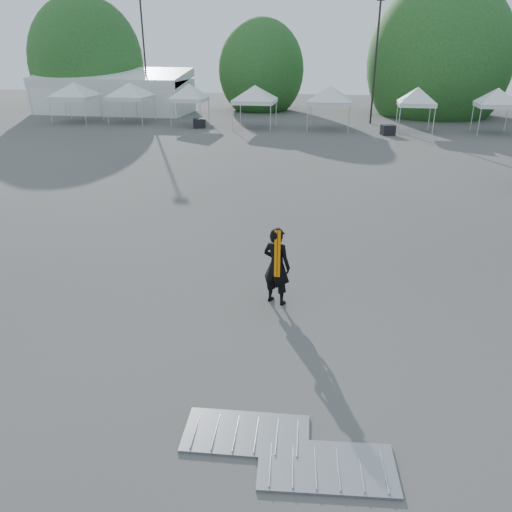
# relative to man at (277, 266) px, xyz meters

# --- Properties ---
(ground) EXTENTS (120.00, 120.00, 0.00)m
(ground) POSITION_rel_man_xyz_m (0.26, 1.89, -1.03)
(ground) COLOR #474442
(ground) RESTS_ON ground
(marquee) EXTENTS (15.00, 6.25, 4.23)m
(marquee) POSITION_rel_man_xyz_m (-21.74, 36.89, 0.94)
(marquee) COLOR white
(marquee) RESTS_ON ground
(light_pole_west) EXTENTS (0.60, 0.25, 10.30)m
(light_pole_west) POSITION_rel_man_xyz_m (-17.74, 35.89, 4.74)
(light_pole_west) COLOR black
(light_pole_west) RESTS_ON ground
(light_pole_east) EXTENTS (0.60, 0.25, 9.80)m
(light_pole_east) POSITION_rel_man_xyz_m (3.26, 33.89, 4.49)
(light_pole_east) COLOR black
(light_pole_east) RESTS_ON ground
(tree_far_w) EXTENTS (4.80, 4.80, 7.30)m
(tree_far_w) POSITION_rel_man_xyz_m (-25.74, 39.89, 3.51)
(tree_far_w) COLOR #382314
(tree_far_w) RESTS_ON ground
(tree_mid_w) EXTENTS (4.16, 4.16, 6.33)m
(tree_mid_w) POSITION_rel_man_xyz_m (-7.74, 41.89, 2.90)
(tree_mid_w) COLOR #382314
(tree_mid_w) RESTS_ON ground
(tree_mid_e) EXTENTS (5.12, 5.12, 7.79)m
(tree_mid_e) POSITION_rel_man_xyz_m (9.26, 40.89, 3.81)
(tree_mid_e) COLOR #382314
(tree_mid_e) RESTS_ON ground
(tent_a) EXTENTS (4.75, 4.75, 3.88)m
(tent_a) POSITION_rel_man_xyz_m (-22.00, 30.09, 2.03)
(tent_a) COLOR silver
(tent_a) RESTS_ON ground
(tent_b) EXTENTS (4.61, 4.61, 3.88)m
(tent_b) POSITION_rel_man_xyz_m (-17.18, 30.67, 2.03)
(tent_b) COLOR silver
(tent_b) RESTS_ON ground
(tent_c) EXTENTS (3.87, 3.87, 3.88)m
(tent_c) POSITION_rel_man_xyz_m (-11.71, 30.04, 2.03)
(tent_c) COLOR silver
(tent_c) RESTS_ON ground
(tent_d) EXTENTS (4.58, 4.58, 3.88)m
(tent_d) POSITION_rel_man_xyz_m (-6.09, 29.52, 2.03)
(tent_d) COLOR silver
(tent_d) RESTS_ON ground
(tent_e) EXTENTS (4.73, 4.73, 3.88)m
(tent_e) POSITION_rel_man_xyz_m (-0.14, 29.79, 2.03)
(tent_e) COLOR silver
(tent_e) RESTS_ON ground
(tent_f) EXTENTS (3.82, 3.82, 3.88)m
(tent_f) POSITION_rel_man_xyz_m (6.44, 29.81, 2.03)
(tent_f) COLOR silver
(tent_f) RESTS_ON ground
(tent_g) EXTENTS (3.85, 3.85, 3.88)m
(tent_g) POSITION_rel_man_xyz_m (12.22, 30.10, 2.03)
(tent_g) COLOR silver
(tent_g) RESTS_ON ground
(man) EXTENTS (0.88, 0.73, 2.05)m
(man) POSITION_rel_man_xyz_m (0.00, 0.00, 0.00)
(man) COLOR black
(man) RESTS_ON ground
(barrier_left) EXTENTS (2.22, 1.23, 0.07)m
(barrier_left) POSITION_rel_man_xyz_m (0.20, -4.86, -1.00)
(barrier_left) COLOR #93959A
(barrier_left) RESTS_ON ground
(barrier_mid) EXTENTS (2.28, 1.31, 0.07)m
(barrier_mid) POSITION_rel_man_xyz_m (1.60, -5.35, -0.99)
(barrier_mid) COLOR #93959A
(barrier_mid) RESTS_ON ground
(crate_west) EXTENTS (1.17, 1.04, 0.75)m
(crate_west) POSITION_rel_man_xyz_m (-10.55, 28.68, -0.65)
(crate_west) COLOR black
(crate_west) RESTS_ON ground
(crate_mid) EXTENTS (1.15, 1.02, 0.75)m
(crate_mid) POSITION_rel_man_xyz_m (4.38, 27.84, -0.65)
(crate_mid) COLOR black
(crate_mid) RESTS_ON ground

